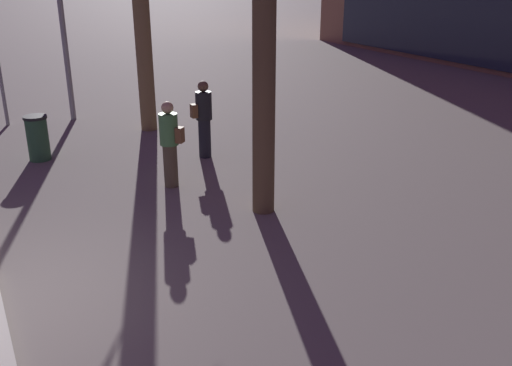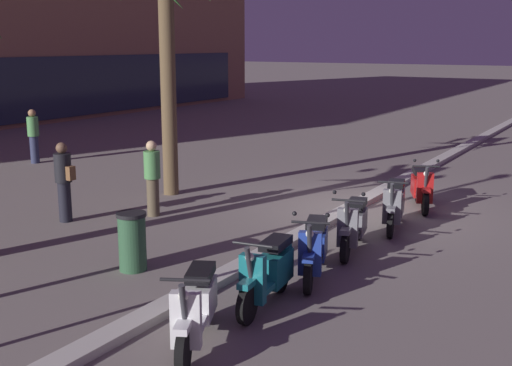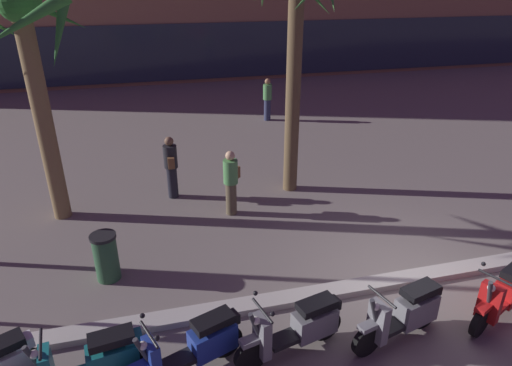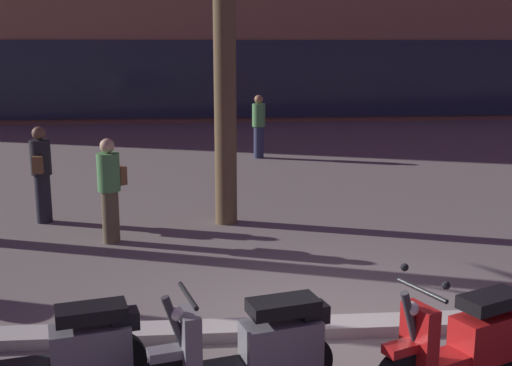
{
  "view_description": "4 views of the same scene",
  "coord_description": "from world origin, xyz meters",
  "px_view_note": "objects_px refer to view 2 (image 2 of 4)",
  "views": [
    {
      "loc": [
        6.67,
        0.16,
        3.9
      ],
      "look_at": [
        -0.36,
        3.95,
        0.8
      ],
      "focal_mm": 40.06,
      "sensor_mm": 36.0,
      "label": 1
    },
    {
      "loc": [
        -12.92,
        -5.24,
        3.56
      ],
      "look_at": [
        -3.89,
        0.27,
        1.27
      ],
      "focal_mm": 45.25,
      "sensor_mm": 36.0,
      "label": 2
    },
    {
      "loc": [
        -4.55,
        -5.79,
        5.23
      ],
      "look_at": [
        -2.47,
        2.36,
        1.27
      ],
      "focal_mm": 31.23,
      "sensor_mm": 36.0,
      "label": 3
    },
    {
      "loc": [
        -1.39,
        -6.28,
        3.04
      ],
      "look_at": [
        -0.72,
        1.74,
        1.27
      ],
      "focal_mm": 46.07,
      "sensor_mm": 36.0,
      "label": 4
    }
  ],
  "objects_px": {
    "scooter_grey_tail_end": "(353,224)",
    "palm_tree_mid_walkway": "(166,6)",
    "scooter_teal_mid_front": "(269,272)",
    "scooter_grey_last_in_row": "(394,204)",
    "scooter_white_second_in_line": "(196,306)",
    "scooter_red_far_back": "(421,187)",
    "pedestrian_by_palm_tree": "(64,180)",
    "pedestrian_strolling_near_curb": "(152,176)",
    "litter_bin": "(132,241)",
    "scooter_blue_lead_nearest": "(314,247)",
    "pedestrian_window_shopping": "(33,135)"
  },
  "relations": [
    {
      "from": "scooter_red_far_back",
      "to": "pedestrian_strolling_near_curb",
      "type": "distance_m",
      "value": 5.9
    },
    {
      "from": "pedestrian_by_palm_tree",
      "to": "pedestrian_strolling_near_curb",
      "type": "bearing_deg",
      "value": -43.63
    },
    {
      "from": "scooter_white_second_in_line",
      "to": "scooter_blue_lead_nearest",
      "type": "distance_m",
      "value": 2.83
    },
    {
      "from": "scooter_teal_mid_front",
      "to": "scooter_blue_lead_nearest",
      "type": "xyz_separation_m",
      "value": [
        1.36,
        -0.03,
        -0.01
      ]
    },
    {
      "from": "scooter_teal_mid_front",
      "to": "scooter_red_far_back",
      "type": "xyz_separation_m",
      "value": [
        6.49,
        -0.13,
        -0.01
      ]
    },
    {
      "from": "pedestrian_strolling_near_curb",
      "to": "pedestrian_window_shopping",
      "type": "bearing_deg",
      "value": 67.98
    },
    {
      "from": "palm_tree_mid_walkway",
      "to": "pedestrian_strolling_near_curb",
      "type": "xyz_separation_m",
      "value": [
        -1.77,
        -0.94,
        -3.55
      ]
    },
    {
      "from": "scooter_white_second_in_line",
      "to": "palm_tree_mid_walkway",
      "type": "bearing_deg",
      "value": 40.96
    },
    {
      "from": "palm_tree_mid_walkway",
      "to": "pedestrian_window_shopping",
      "type": "bearing_deg",
      "value": 79.87
    },
    {
      "from": "scooter_blue_lead_nearest",
      "to": "scooter_grey_tail_end",
      "type": "height_order",
      "value": "same"
    },
    {
      "from": "scooter_red_far_back",
      "to": "pedestrian_strolling_near_curb",
      "type": "xyz_separation_m",
      "value": [
        -3.69,
        4.59,
        0.4
      ]
    },
    {
      "from": "palm_tree_mid_walkway",
      "to": "pedestrian_strolling_near_curb",
      "type": "distance_m",
      "value": 4.07
    },
    {
      "from": "scooter_teal_mid_front",
      "to": "scooter_blue_lead_nearest",
      "type": "distance_m",
      "value": 1.36
    },
    {
      "from": "litter_bin",
      "to": "pedestrian_window_shopping",
      "type": "bearing_deg",
      "value": 57.99
    },
    {
      "from": "scooter_red_far_back",
      "to": "scooter_grey_last_in_row",
      "type": "bearing_deg",
      "value": -178.51
    },
    {
      "from": "scooter_grey_tail_end",
      "to": "scooter_blue_lead_nearest",
      "type": "bearing_deg",
      "value": -179.96
    },
    {
      "from": "scooter_teal_mid_front",
      "to": "scooter_grey_last_in_row",
      "type": "xyz_separation_m",
      "value": [
        4.6,
        -0.18,
        0.0
      ]
    },
    {
      "from": "scooter_grey_last_in_row",
      "to": "litter_bin",
      "type": "relative_size",
      "value": 1.79
    },
    {
      "from": "scooter_red_far_back",
      "to": "pedestrian_by_palm_tree",
      "type": "relative_size",
      "value": 1.0
    },
    {
      "from": "scooter_blue_lead_nearest",
      "to": "scooter_grey_last_in_row",
      "type": "xyz_separation_m",
      "value": [
        3.24,
        -0.15,
        0.02
      ]
    },
    {
      "from": "palm_tree_mid_walkway",
      "to": "pedestrian_by_palm_tree",
      "type": "bearing_deg",
      "value": 174.7
    },
    {
      "from": "scooter_white_second_in_line",
      "to": "pedestrian_by_palm_tree",
      "type": "xyz_separation_m",
      "value": [
        2.97,
        5.51,
        0.42
      ]
    },
    {
      "from": "scooter_grey_tail_end",
      "to": "pedestrian_strolling_near_curb",
      "type": "bearing_deg",
      "value": 91.51
    },
    {
      "from": "pedestrian_strolling_near_curb",
      "to": "pedestrian_by_palm_tree",
      "type": "bearing_deg",
      "value": 136.37
    },
    {
      "from": "scooter_teal_mid_front",
      "to": "pedestrian_strolling_near_curb",
      "type": "height_order",
      "value": "pedestrian_strolling_near_curb"
    },
    {
      "from": "scooter_white_second_in_line",
      "to": "scooter_red_far_back",
      "type": "distance_m",
      "value": 7.95
    },
    {
      "from": "scooter_blue_lead_nearest",
      "to": "pedestrian_strolling_near_curb",
      "type": "bearing_deg",
      "value": 72.25
    },
    {
      "from": "litter_bin",
      "to": "scooter_grey_tail_end",
      "type": "bearing_deg",
      "value": -41.8
    },
    {
      "from": "scooter_grey_tail_end",
      "to": "litter_bin",
      "type": "bearing_deg",
      "value": 138.2
    },
    {
      "from": "scooter_grey_tail_end",
      "to": "pedestrian_window_shopping",
      "type": "bearing_deg",
      "value": 76.63
    },
    {
      "from": "scooter_red_far_back",
      "to": "scooter_blue_lead_nearest",
      "type": "bearing_deg",
      "value": 178.86
    },
    {
      "from": "scooter_teal_mid_front",
      "to": "scooter_grey_last_in_row",
      "type": "height_order",
      "value": "same"
    },
    {
      "from": "scooter_teal_mid_front",
      "to": "scooter_red_far_back",
      "type": "relative_size",
      "value": 1.06
    },
    {
      "from": "scooter_blue_lead_nearest",
      "to": "litter_bin",
      "type": "xyz_separation_m",
      "value": [
        -1.32,
        2.57,
        0.04
      ]
    },
    {
      "from": "palm_tree_mid_walkway",
      "to": "pedestrian_window_shopping",
      "type": "relative_size",
      "value": 3.63
    },
    {
      "from": "scooter_blue_lead_nearest",
      "to": "pedestrian_by_palm_tree",
      "type": "bearing_deg",
      "value": 88.5
    },
    {
      "from": "scooter_teal_mid_front",
      "to": "scooter_grey_last_in_row",
      "type": "bearing_deg",
      "value": -2.28
    },
    {
      "from": "scooter_teal_mid_front",
      "to": "scooter_blue_lead_nearest",
      "type": "bearing_deg",
      "value": -1.37
    },
    {
      "from": "scooter_white_second_in_line",
      "to": "scooter_grey_last_in_row",
      "type": "relative_size",
      "value": 1.0
    },
    {
      "from": "scooter_blue_lead_nearest",
      "to": "scooter_grey_last_in_row",
      "type": "height_order",
      "value": "scooter_blue_lead_nearest"
    },
    {
      "from": "scooter_white_second_in_line",
      "to": "pedestrian_strolling_near_curb",
      "type": "height_order",
      "value": "pedestrian_strolling_near_curb"
    },
    {
      "from": "scooter_teal_mid_front",
      "to": "litter_bin",
      "type": "bearing_deg",
      "value": 89.13
    },
    {
      "from": "scooter_grey_tail_end",
      "to": "litter_bin",
      "type": "height_order",
      "value": "scooter_grey_tail_end"
    },
    {
      "from": "scooter_red_far_back",
      "to": "scooter_teal_mid_front",
      "type": "bearing_deg",
      "value": 178.81
    },
    {
      "from": "scooter_red_far_back",
      "to": "scooter_grey_tail_end",
      "type": "bearing_deg",
      "value": 178.35
    },
    {
      "from": "scooter_red_far_back",
      "to": "palm_tree_mid_walkway",
      "type": "distance_m",
      "value": 7.06
    },
    {
      "from": "scooter_grey_last_in_row",
      "to": "litter_bin",
      "type": "bearing_deg",
      "value": 149.16
    },
    {
      "from": "pedestrian_window_shopping",
      "to": "litter_bin",
      "type": "xyz_separation_m",
      "value": [
        -5.63,
        -9.0,
        -0.38
      ]
    },
    {
      "from": "pedestrian_strolling_near_curb",
      "to": "scooter_red_far_back",
      "type": "bearing_deg",
      "value": -51.16
    },
    {
      "from": "scooter_grey_tail_end",
      "to": "palm_tree_mid_walkway",
      "type": "relative_size",
      "value": 0.3
    }
  ]
}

